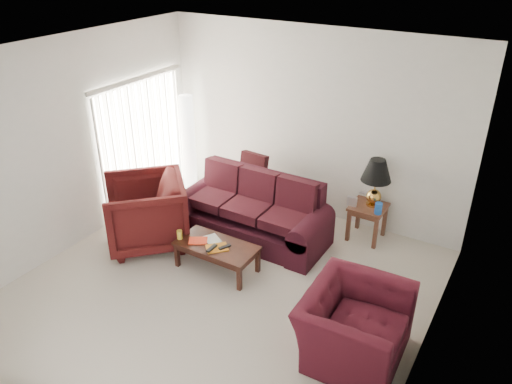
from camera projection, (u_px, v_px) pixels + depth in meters
floor at (223, 289)px, 6.53m from camera, size 5.00×5.00×0.00m
blinds at (143, 144)px, 8.13m from camera, size 0.10×2.00×2.16m
sofa at (251, 209)px, 7.45m from camera, size 2.40×1.18×0.95m
throw_pillow at (254, 167)px, 8.11m from camera, size 0.48×0.26×0.48m
end_table at (367, 222)px, 7.51m from camera, size 0.51×0.51×0.56m
table_lamp at (375, 183)px, 7.23m from camera, size 0.45×0.45×0.74m
clock at (352, 201)px, 7.35m from camera, size 0.14×0.06×0.14m
blue_canister at (378, 208)px, 7.13m from camera, size 0.13×0.13×0.17m
picture_frame at (366, 193)px, 7.56m from camera, size 0.17×0.19×0.06m
floor_lamp at (188, 143)px, 8.72m from camera, size 0.36×0.36×1.76m
armchair_left at (146, 212)px, 7.28m from camera, size 1.59×1.59×1.04m
armchair_right at (354, 325)px, 5.36m from camera, size 1.08×1.22×0.77m
coffee_table at (217, 257)px, 6.84m from camera, size 1.21×0.78×0.39m
magazine_red at (198, 241)px, 6.82m from camera, size 0.31×0.29×0.01m
magazine_white at (212, 239)px, 6.86m from camera, size 0.31×0.29×0.01m
magazine_orange at (217, 248)px, 6.67m from camera, size 0.35×0.35×0.02m
remote_a at (212, 248)px, 6.62m from camera, size 0.06×0.19×0.02m
remote_b at (225, 247)px, 6.65m from camera, size 0.12×0.18×0.02m
yellow_glass at (180, 235)px, 6.86m from camera, size 0.10×0.10×0.13m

